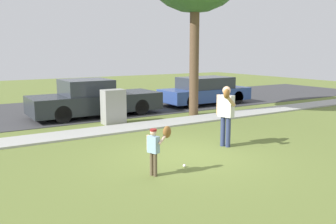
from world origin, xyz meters
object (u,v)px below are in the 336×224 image
baseball (184,166)px  utility_cabinet (113,107)px  parked_pickup_dark (94,100)px  parked_wagon_blue (205,91)px  person_child (157,144)px  person_adult (226,110)px

baseball → utility_cabinet: (0.69, 5.49, 0.59)m
parked_pickup_dark → parked_wagon_blue: parked_pickup_dark is taller
person_child → baseball: person_child is taller
parked_pickup_dark → person_adult: bearing=-78.7°
baseball → person_child: bearing=-171.1°
person_child → utility_cabinet: size_ratio=0.85×
person_child → utility_cabinet: 5.81m
parked_wagon_blue → baseball: bearing=-130.6°
person_adult → parked_wagon_blue: (4.51, 6.68, -0.37)m
utility_cabinet → parked_pickup_dark: (-0.02, 1.89, 0.05)m
baseball → parked_wagon_blue: parked_wagon_blue is taller
baseball → parked_wagon_blue: bearing=49.4°
parked_wagon_blue → parked_pickup_dark: bearing=-178.3°
person_adult → parked_pickup_dark: bearing=-98.1°
parked_pickup_dark → parked_wagon_blue: 5.82m
person_adult → baseball: person_adult is taller
person_child → parked_wagon_blue: (7.27, 7.68, -0.03)m
utility_cabinet → baseball: bearing=-97.1°
person_child → parked_wagon_blue: bearing=27.1°
utility_cabinet → person_adult: bearing=-74.5°
person_child → baseball: 1.04m
baseball → parked_pickup_dark: parked_pickup_dark is taller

